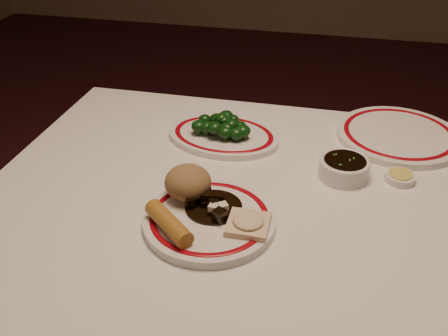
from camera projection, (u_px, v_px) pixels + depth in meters
dining_table at (271, 238)px, 1.04m from camera, size 1.20×0.90×0.75m
main_plate at (210, 220)px, 0.93m from camera, size 0.31×0.31×0.02m
rice_mound at (188, 182)px, 0.96m from camera, size 0.09×0.09×0.07m
spring_roll at (169, 223)px, 0.88m from camera, size 0.11×0.10×0.03m
fried_wonton at (248, 223)px, 0.90m from camera, size 0.07×0.07×0.02m
stirfry_heap at (213, 204)px, 0.94m from camera, size 0.11×0.11×0.03m
broccoli_plate at (224, 136)px, 1.21m from camera, size 0.30×0.26×0.02m
broccoli_pile at (224, 125)px, 1.19m from camera, size 0.14×0.09×0.05m
soy_bowl at (344, 169)px, 1.06m from camera, size 0.11×0.11×0.04m
sweet_sour_dish at (349, 173)px, 1.07m from camera, size 0.06×0.06×0.02m
mustard_dish at (400, 177)px, 1.05m from camera, size 0.06×0.06×0.02m
far_plate at (398, 135)px, 1.21m from camera, size 0.32×0.32×0.02m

